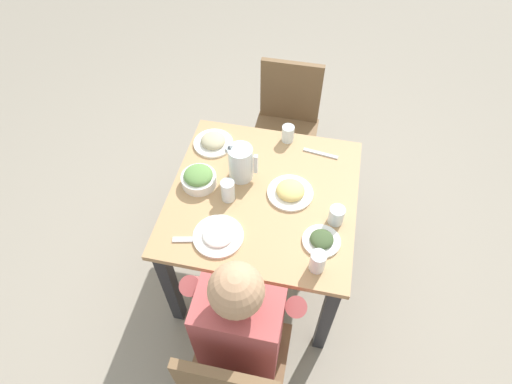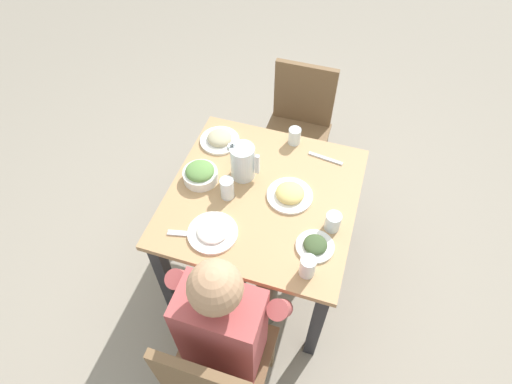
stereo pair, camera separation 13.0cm
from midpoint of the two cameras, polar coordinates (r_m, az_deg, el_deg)
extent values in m
plane|color=gray|center=(2.66, 2.13, -10.07)|extent=(8.00, 8.00, 0.00)
cube|color=tan|center=(2.06, 2.70, -0.66)|extent=(0.90, 0.90, 0.03)
cube|color=#232328|center=(2.27, -10.39, -11.48)|extent=(0.06, 0.06, 0.69)
cube|color=#232328|center=(2.16, 9.90, -17.18)|extent=(0.06, 0.06, 0.69)
cube|color=#232328|center=(2.66, -3.46, 3.02)|extent=(0.06, 0.06, 0.69)
cube|color=#232328|center=(2.58, 13.36, -1.05)|extent=(0.06, 0.06, 0.69)
cube|color=brown|center=(2.28, -4.98, -17.94)|extent=(0.04, 0.04, 0.43)
cube|color=brown|center=(2.24, 3.72, -20.43)|extent=(0.04, 0.04, 0.43)
cube|color=brown|center=(1.99, -2.39, -21.48)|extent=(0.40, 0.40, 0.03)
cube|color=brown|center=(3.00, 10.19, 5.33)|extent=(0.04, 0.04, 0.43)
cube|color=brown|center=(3.03, 3.89, 6.80)|extent=(0.04, 0.04, 0.43)
cube|color=brown|center=(2.77, 8.83, 0.51)|extent=(0.04, 0.04, 0.43)
cube|color=brown|center=(2.80, 2.07, 2.15)|extent=(0.04, 0.04, 0.43)
cube|color=brown|center=(2.73, 6.66, 6.98)|extent=(0.40, 0.40, 0.03)
cube|color=brown|center=(2.72, 8.00, 12.85)|extent=(0.38, 0.04, 0.42)
cube|color=#B24C4C|center=(1.75, -2.35, -18.08)|extent=(0.32, 0.20, 0.50)
sphere|color=tan|center=(1.41, -2.85, -12.82)|extent=(0.19, 0.19, 0.19)
cylinder|color=#665B4C|center=(2.09, -2.61, -15.43)|extent=(0.11, 0.38, 0.11)
cylinder|color=#665B4C|center=(2.34, -0.86, -13.22)|extent=(0.10, 0.10, 0.45)
cylinder|color=#B24C4C|center=(1.82, -7.00, -11.94)|extent=(0.08, 0.23, 0.37)
cylinder|color=#665B4C|center=(2.07, 2.03, -16.74)|extent=(0.11, 0.38, 0.11)
cylinder|color=#665B4C|center=(2.32, 3.26, -14.35)|extent=(0.10, 0.10, 0.45)
cylinder|color=#B24C4C|center=(1.76, 5.58, -15.50)|extent=(0.08, 0.23, 0.37)
cylinder|color=silver|center=(2.06, -0.01, 4.00)|extent=(0.12, 0.12, 0.19)
cube|color=silver|center=(2.04, 2.01, 3.70)|extent=(0.02, 0.02, 0.11)
cube|color=silver|center=(2.01, -1.48, 5.93)|extent=(0.04, 0.03, 0.02)
cylinder|color=white|center=(2.10, -5.74, 2.10)|extent=(0.17, 0.17, 0.05)
ellipsoid|color=#608E47|center=(2.07, -5.82, 2.74)|extent=(0.14, 0.14, 0.06)
cylinder|color=white|center=(2.29, -3.28, 6.88)|extent=(0.21, 0.21, 0.01)
ellipsoid|color=#B7AD89|center=(2.28, -3.30, 7.23)|extent=(0.13, 0.13, 0.06)
cylinder|color=white|center=(2.05, 6.37, -0.55)|extent=(0.22, 0.22, 0.01)
ellipsoid|color=#E0C670|center=(2.03, 6.42, -0.20)|extent=(0.14, 0.14, 0.06)
cylinder|color=white|center=(1.92, -3.91, -5.56)|extent=(0.23, 0.23, 0.01)
ellipsoid|color=white|center=(1.91, -3.93, -5.32)|extent=(0.14, 0.14, 0.03)
cylinder|color=white|center=(1.90, 9.88, -7.30)|extent=(0.17, 0.17, 0.01)
ellipsoid|color=#3D512D|center=(1.89, 9.94, -7.05)|extent=(0.11, 0.11, 0.04)
cylinder|color=silver|center=(1.80, 9.05, -9.96)|extent=(0.07, 0.07, 0.10)
cylinder|color=silver|center=(1.95, 12.20, -4.01)|extent=(0.07, 0.07, 0.09)
cylinder|color=silver|center=(2.00, -2.06, 0.42)|extent=(0.07, 0.07, 0.11)
cylinder|color=silver|center=(2.27, 6.85, 7.43)|extent=(0.07, 0.07, 0.09)
cube|color=silver|center=(1.93, -7.47, -5.68)|extent=(0.17, 0.06, 0.01)
cube|color=silver|center=(2.24, 10.99, 4.40)|extent=(0.19, 0.04, 0.01)
camera|label=1|loc=(0.06, -88.21, 2.25)|focal=29.74mm
camera|label=2|loc=(0.06, 91.79, -2.25)|focal=29.74mm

